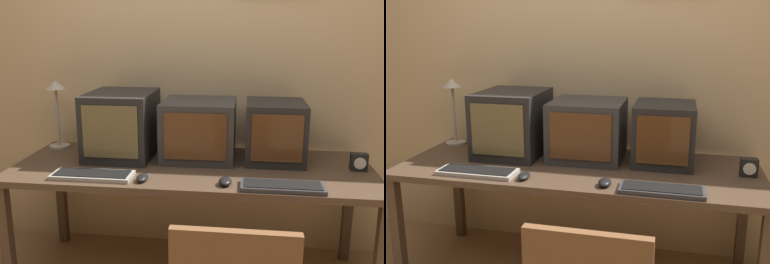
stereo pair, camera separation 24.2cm
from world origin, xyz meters
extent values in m
cube|color=#D1B284|center=(0.00, 1.39, 1.30)|extent=(8.00, 0.05, 2.60)
cube|color=#4C3828|center=(0.00, 0.89, 0.71)|extent=(2.05, 0.80, 0.04)
cube|color=#4C3828|center=(-0.98, 0.54, 0.35)|extent=(0.06, 0.06, 0.70)
cube|color=#4C3828|center=(-0.98, 1.24, 0.35)|extent=(0.06, 0.06, 0.70)
cube|color=#4C3828|center=(0.98, 1.24, 0.35)|extent=(0.06, 0.06, 0.70)
cube|color=black|center=(-0.45, 1.04, 0.93)|extent=(0.39, 0.47, 0.39)
cube|color=brown|center=(-0.45, 0.80, 0.94)|extent=(0.32, 0.01, 0.30)
cube|color=#333333|center=(0.02, 1.05, 0.91)|extent=(0.43, 0.41, 0.35)
cube|color=#563319|center=(0.02, 0.84, 0.91)|extent=(0.35, 0.01, 0.27)
cube|color=black|center=(0.47, 1.06, 0.91)|extent=(0.34, 0.39, 0.35)
cube|color=#563319|center=(0.47, 0.86, 0.92)|extent=(0.28, 0.01, 0.27)
cube|color=#A8A399|center=(-0.50, 0.62, 0.74)|extent=(0.43, 0.16, 0.02)
cube|color=black|center=(-0.50, 0.62, 0.76)|extent=(0.40, 0.13, 0.00)
cube|color=#333338|center=(0.49, 0.58, 0.74)|extent=(0.41, 0.15, 0.02)
cube|color=black|center=(0.49, 0.58, 0.76)|extent=(0.38, 0.12, 0.00)
ellipsoid|color=black|center=(-0.22, 0.60, 0.75)|extent=(0.06, 0.11, 0.03)
ellipsoid|color=black|center=(0.21, 0.60, 0.75)|extent=(0.07, 0.10, 0.04)
cube|color=black|center=(0.93, 0.92, 0.78)|extent=(0.09, 0.05, 0.10)
cylinder|color=white|center=(0.93, 0.89, 0.78)|extent=(0.06, 0.01, 0.06)
cylinder|color=#B2A899|center=(-0.92, 1.15, 0.74)|extent=(0.13, 0.13, 0.02)
cylinder|color=#B2A899|center=(-0.92, 1.15, 0.94)|extent=(0.02, 0.02, 0.38)
cone|color=#B2A899|center=(-0.92, 1.15, 1.15)|extent=(0.13, 0.13, 0.06)
camera|label=1|loc=(0.30, -1.44, 1.51)|focal=40.00mm
camera|label=2|loc=(0.54, -1.40, 1.51)|focal=40.00mm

